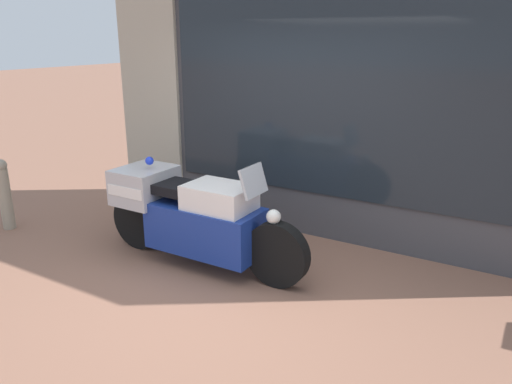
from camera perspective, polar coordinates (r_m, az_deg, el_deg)
name	(u,v)px	position (r m, az deg, el deg)	size (l,w,h in m)	color
ground_plane	(224,299)	(4.70, -3.70, -12.06)	(60.00, 60.00, 0.00)	#8E604C
shop_building	(287,67)	(6.03, 3.58, 14.07)	(5.73, 0.55, 3.90)	#424247
window_display	(348,197)	(6.00, 10.50, -0.52)	(4.31, 0.30, 2.06)	slate
paramedic_motorcycle	(192,214)	(5.22, -7.33, -2.50)	(2.42, 0.63, 1.15)	black
street_bollard	(5,193)	(6.85, -26.80, -0.11)	(0.16, 0.16, 0.89)	gray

